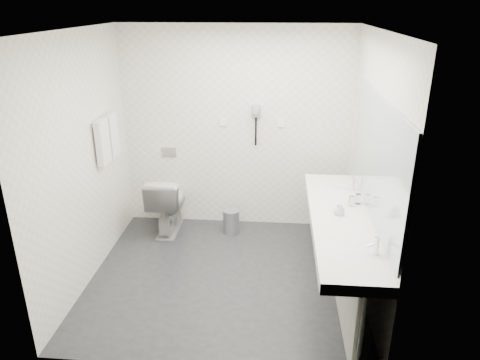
{
  "coord_description": "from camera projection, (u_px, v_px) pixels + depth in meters",
  "views": [
    {
      "loc": [
        0.51,
        -4.05,
        2.73
      ],
      "look_at": [
        0.15,
        0.15,
        1.05
      ],
      "focal_mm": 33.74,
      "sensor_mm": 36.0,
      "label": 1
    }
  ],
  "objects": [
    {
      "name": "vanity_post_far",
      "position": [
        331.0,
        214.0,
        5.35
      ],
      "size": [
        0.06,
        0.06,
        0.75
      ],
      "primitive_type": "cylinder",
      "color": "silver",
      "rests_on": "floor"
    },
    {
      "name": "soap_bottle_b",
      "position": [
        338.0,
        209.0,
        4.25
      ],
      "size": [
        0.11,
        0.11,
        0.1
      ],
      "primitive_type": "imported",
      "rotation": [
        0.0,
        0.0,
        -0.81
      ],
      "color": "beige",
      "rests_on": "vanity_counter"
    },
    {
      "name": "basin_near",
      "position": [
        350.0,
        254.0,
        3.62
      ],
      "size": [
        0.4,
        0.31,
        0.05
      ],
      "primitive_type": "ellipsoid",
      "color": "white",
      "rests_on": "vanity_counter"
    },
    {
      "name": "towel_far",
      "position": [
        112.0,
        135.0,
        5.05
      ],
      "size": [
        0.07,
        0.24,
        0.48
      ],
      "primitive_type": "cube",
      "color": "white",
      "rests_on": "towel_rail"
    },
    {
      "name": "basin_far",
      "position": [
        333.0,
        191.0,
        4.82
      ],
      "size": [
        0.4,
        0.31,
        0.05
      ],
      "primitive_type": "ellipsoid",
      "color": "white",
      "rests_on": "vanity_counter"
    },
    {
      "name": "glass_right",
      "position": [
        351.0,
        201.0,
        4.43
      ],
      "size": [
        0.07,
        0.07,
        0.1
      ],
      "primitive_type": "cylinder",
      "rotation": [
        0.0,
        0.0,
        0.22
      ],
      "color": "silver",
      "rests_on": "vanity_counter"
    },
    {
      "name": "wall_right",
      "position": [
        371.0,
        170.0,
        4.23
      ],
      "size": [
        0.0,
        2.6,
        2.6
      ],
      "primitive_type": "plane",
      "rotation": [
        1.57,
        0.0,
        -1.57
      ],
      "color": "white",
      "rests_on": "floor"
    },
    {
      "name": "faucet_far",
      "position": [
        352.0,
        184.0,
        4.77
      ],
      "size": [
        0.04,
        0.04,
        0.15
      ],
      "primitive_type": "cylinder",
      "color": "silver",
      "rests_on": "vanity_counter"
    },
    {
      "name": "soap_bottle_a",
      "position": [
        341.0,
        210.0,
        4.24
      ],
      "size": [
        0.06,
        0.06,
        0.1
      ],
      "primitive_type": "imported",
      "rotation": [
        0.0,
        0.0,
        0.34
      ],
      "color": "beige",
      "rests_on": "vanity_counter"
    },
    {
      "name": "towel_rail",
      "position": [
        104.0,
        119.0,
        4.84
      ],
      "size": [
        0.02,
        0.62,
        0.02
      ],
      "primitive_type": "cylinder",
      "rotation": [
        1.57,
        0.0,
        0.0
      ],
      "color": "silver",
      "rests_on": "wall_left"
    },
    {
      "name": "switch_plate_a",
      "position": [
        223.0,
        122.0,
        5.51
      ],
      "size": [
        0.09,
        0.02,
        0.09
      ],
      "primitive_type": "cube",
      "color": "white",
      "rests_on": "wall_back"
    },
    {
      "name": "soap_bottle_c",
      "position": [
        340.0,
        209.0,
        4.22
      ],
      "size": [
        0.06,
        0.06,
        0.13
      ],
      "primitive_type": "imported",
      "rotation": [
        0.0,
        0.0,
        -0.36
      ],
      "color": "beige",
      "rests_on": "vanity_counter"
    },
    {
      "name": "vanity_post_near",
      "position": [
        359.0,
        334.0,
        3.42
      ],
      "size": [
        0.06,
        0.06,
        0.75
      ],
      "primitive_type": "cylinder",
      "color": "silver",
      "rests_on": "floor"
    },
    {
      "name": "glass_left",
      "position": [
        358.0,
        199.0,
        4.47
      ],
      "size": [
        0.07,
        0.07,
        0.1
      ],
      "primitive_type": "cylinder",
      "rotation": [
        0.0,
        0.0,
        0.25
      ],
      "color": "silver",
      "rests_on": "vanity_counter"
    },
    {
      "name": "vanity_panel",
      "position": [
        339.0,
        261.0,
        4.39
      ],
      "size": [
        0.03,
        2.15,
        0.75
      ],
      "primitive_type": "cube",
      "color": "#989690",
      "rests_on": "floor"
    },
    {
      "name": "pedal_bin",
      "position": [
        231.0,
        222.0,
        5.66
      ],
      "size": [
        0.22,
        0.22,
        0.29
      ],
      "primitive_type": "cylinder",
      "rotation": [
        0.0,
        0.0,
        -0.08
      ],
      "color": "#B2B5BA",
      "rests_on": "floor"
    },
    {
      "name": "wall_front",
      "position": [
        201.0,
        229.0,
        3.14
      ],
      "size": [
        2.8,
        0.0,
        2.8
      ],
      "primitive_type": "plane",
      "rotation": [
        -1.57,
        0.0,
        0.0
      ],
      "color": "white",
      "rests_on": "floor"
    },
    {
      "name": "dryer_cord",
      "position": [
        256.0,
        132.0,
        5.48
      ],
      "size": [
        0.02,
        0.02,
        0.35
      ],
      "primitive_type": "cylinder",
      "color": "black",
      "rests_on": "dryer_cradle"
    },
    {
      "name": "vanity_counter",
      "position": [
        340.0,
        222.0,
        4.23
      ],
      "size": [
        0.55,
        2.2,
        0.1
      ],
      "primitive_type": "cube",
      "color": "white",
      "rests_on": "floor"
    },
    {
      "name": "switch_plate_b",
      "position": [
        281.0,
        123.0,
        5.45
      ],
      "size": [
        0.09,
        0.02,
        0.09
      ],
      "primitive_type": "cube",
      "color": "white",
      "rests_on": "wall_back"
    },
    {
      "name": "ceiling",
      "position": [
        221.0,
        30.0,
        3.88
      ],
      "size": [
        2.8,
        2.8,
        0.0
      ],
      "primitive_type": "plane",
      "rotation": [
        3.14,
        0.0,
        0.0
      ],
      "color": "white",
      "rests_on": "wall_back"
    },
    {
      "name": "floor",
      "position": [
        225.0,
        276.0,
        4.8
      ],
      "size": [
        2.8,
        2.8,
        0.0
      ],
      "primitive_type": "plane",
      "color": "#26262A",
      "rests_on": "ground"
    },
    {
      "name": "mirror",
      "position": [
        376.0,
        157.0,
        3.97
      ],
      "size": [
        0.02,
        2.2,
        1.05
      ],
      "primitive_type": "cube",
      "color": "#B2BCC6",
      "rests_on": "wall_right"
    },
    {
      "name": "dryer_barrel",
      "position": [
        256.0,
        110.0,
        5.33
      ],
      "size": [
        0.08,
        0.14,
        0.08
      ],
      "primitive_type": "cylinder",
      "rotation": [
        1.57,
        0.0,
        0.0
      ],
      "color": "gray",
      "rests_on": "dryer_cradle"
    },
    {
      "name": "toilet",
      "position": [
        168.0,
        203.0,
        5.64
      ],
      "size": [
        0.42,
        0.74,
        0.75
      ],
      "primitive_type": "imported",
      "rotation": [
        0.0,
        0.0,
        3.14
      ],
      "color": "white",
      "rests_on": "floor"
    },
    {
      "name": "wall_back",
      "position": [
        236.0,
        130.0,
        5.54
      ],
      "size": [
        2.8,
        0.0,
        2.8
      ],
      "primitive_type": "plane",
      "rotation": [
        1.57,
        0.0,
        0.0
      ],
      "color": "white",
      "rests_on": "floor"
    },
    {
      "name": "flush_plate",
      "position": [
        169.0,
        152.0,
        5.71
      ],
      "size": [
        0.18,
        0.02,
        0.12
      ],
      "primitive_type": "cube",
      "color": "#B2B5BA",
      "rests_on": "wall_back"
    },
    {
      "name": "towel_near",
      "position": [
        103.0,
        142.0,
        4.79
      ],
      "size": [
        0.07,
        0.24,
        0.48
      ],
      "primitive_type": "cube",
      "color": "white",
      "rests_on": "towel_rail"
    },
    {
      "name": "faucet_near",
      "position": [
        376.0,
        246.0,
        3.57
      ],
      "size": [
        0.04,
        0.04,
        0.15
      ],
      "primitive_type": "cylinder",
      "color": "silver",
      "rests_on": "vanity_counter"
    },
    {
      "name": "bin_lid",
      "position": [
        231.0,
        211.0,
        5.61
      ],
      "size": [
        0.21,
        0.21,
        0.02
      ],
      "primitive_type": "cylinder",
      "color": "#B2B5BA",
      "rests_on": "pedal_bin"
    },
    {
      "name": "wall_left",
      "position": [
        83.0,
        162.0,
        4.45
      ],
      "size": [
        0.0,
        2.6,
        2.6
      ],
      "primitive_type": "plane",
      "rotation": [
        1.57,
        0.0,
        1.57
      ],
      "color": "white",
      "rests_on": "floor"
    },
    {
      "name": "dryer_cradle",
      "position": [
        256.0,
        111.0,
        5.4
      ],
      "size": [
        0.1,
        0.04,
        0.14
      ],
      "primitive_type": "cube",
      "color": "gray",
      "rests_on": "wall_back"
    }
  ]
}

